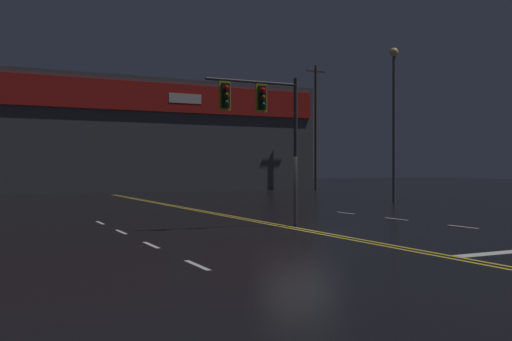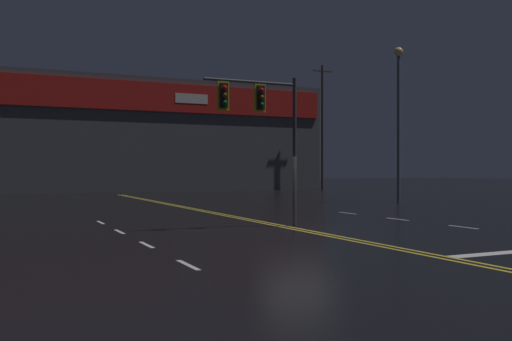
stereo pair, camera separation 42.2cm
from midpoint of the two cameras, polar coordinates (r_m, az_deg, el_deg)
ground_plane at (r=19.53m, az=4.83°, el=-5.88°), size 200.00×200.00×0.00m
road_markings at (r=18.93m, az=10.33°, el=-6.06°), size 16.81×60.00×0.01m
traffic_signal_median at (r=19.94m, az=0.90°, el=5.84°), size 3.52×0.36×5.32m
streetlight_median_approach at (r=36.94m, az=14.38°, el=6.49°), size 0.56×0.56×9.69m
building_backdrop at (r=57.41m, az=-15.17°, el=3.36°), size 43.71×10.23×10.64m
utility_pole_row at (r=51.05m, az=-13.20°, el=5.00°), size 44.14×0.26×12.72m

